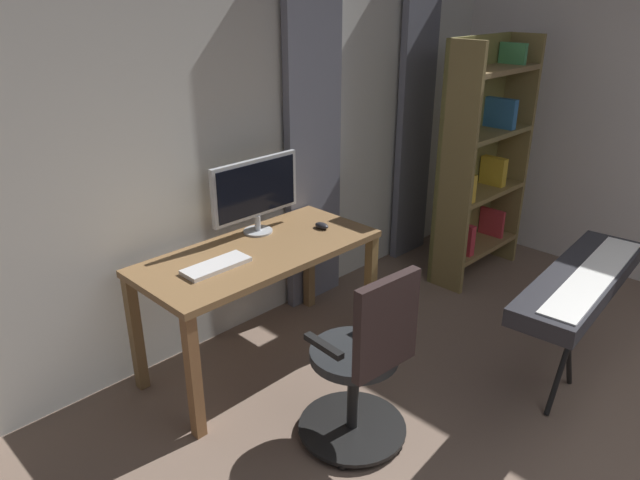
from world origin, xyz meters
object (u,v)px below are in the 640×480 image
desk (260,265)px  computer_mouse (322,226)px  computer_monitor (256,191)px  piano_keyboard (581,283)px  computer_keyboard (216,266)px  bookshelf (478,162)px  office_chair (363,367)px

desk → computer_mouse: (-0.48, 0.03, 0.12)m
desk → computer_monitor: size_ratio=2.26×
computer_monitor → piano_keyboard: size_ratio=0.51×
computer_keyboard → computer_mouse: bearing=179.5°
bookshelf → computer_mouse: bearing=-6.6°
bookshelf → piano_keyboard: 1.69m
desk → computer_monitor: bearing=-128.3°
desk → piano_keyboard: (-0.92, 1.49, 0.09)m
computer_monitor → bookshelf: 1.90m
computer_monitor → bookshelf: bookshelf is taller
computer_mouse → bookshelf: size_ratio=0.05×
bookshelf → piano_keyboard: size_ratio=1.47×
computer_keyboard → computer_mouse: computer_mouse is taller
computer_monitor → computer_mouse: 0.47m
computer_keyboard → piano_keyboard: (-1.24, 1.46, -0.03)m
desk → office_chair: (0.11, 0.90, -0.20)m
computer_monitor → piano_keyboard: bearing=114.2°
office_chair → computer_mouse: size_ratio=9.78×
computer_mouse → piano_keyboard: bearing=106.9°
bookshelf → desk: bearing=-5.9°
office_chair → computer_mouse: (-0.60, -0.87, 0.32)m
office_chair → piano_keyboard: size_ratio=0.79×
bookshelf → piano_keyboard: bookshelf is taller
office_chair → bookshelf: bookshelf is taller
office_chair → computer_monitor: bearing=80.3°
piano_keyboard → bookshelf: bearing=-135.7°
computer_mouse → bookshelf: (-1.53, 0.18, 0.14)m
office_chair → computer_monitor: computer_monitor is taller
desk → computer_keyboard: (0.32, 0.03, 0.11)m
computer_monitor → computer_mouse: (-0.32, 0.24, -0.25)m
desk → bookshelf: (-2.01, 0.21, 0.25)m
desk → piano_keyboard: size_ratio=1.15×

